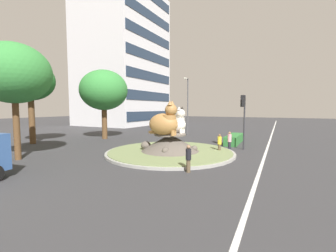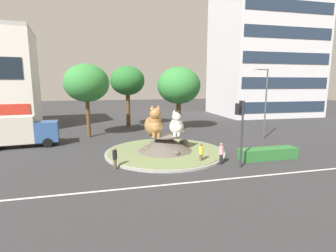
{
  "view_description": "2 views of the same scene",
  "coord_description": "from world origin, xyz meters",
  "px_view_note": "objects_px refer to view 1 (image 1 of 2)",
  "views": [
    {
      "loc": [
        -16.62,
        -8.08,
        3.76
      ],
      "look_at": [
        0.24,
        0.32,
        2.25
      ],
      "focal_mm": 24.14,
      "sensor_mm": 36.0,
      "label": 1
    },
    {
      "loc": [
        -5.01,
        -21.38,
        6.06
      ],
      "look_at": [
        0.52,
        1.05,
        2.25
      ],
      "focal_mm": 27.15,
      "sensor_mm": 36.0,
      "label": 2
    }
  ],
  "objects_px": {
    "cat_statue_tabby": "(165,123)",
    "traffic_light_mast": "(243,110)",
    "second_tree_near_tower": "(14,74)",
    "cat_statue_white": "(177,123)",
    "office_tower": "(123,60)",
    "pedestrian_yellow_shirt": "(219,143)",
    "streetlight_arm": "(187,103)",
    "third_tree_left": "(30,81)",
    "broadleaf_tree_behind_island": "(104,90)",
    "pedestrian_black_shirt": "(188,158)",
    "pedestrian_pink_shirt": "(229,141)"
  },
  "relations": [
    {
      "from": "cat_statue_tabby",
      "to": "traffic_light_mast",
      "type": "distance_m",
      "value": 7.48
    },
    {
      "from": "second_tree_near_tower",
      "to": "traffic_light_mast",
      "type": "bearing_deg",
      "value": -50.97
    },
    {
      "from": "cat_statue_white",
      "to": "second_tree_near_tower",
      "type": "distance_m",
      "value": 12.65
    },
    {
      "from": "office_tower",
      "to": "pedestrian_yellow_shirt",
      "type": "relative_size",
      "value": 18.45
    },
    {
      "from": "second_tree_near_tower",
      "to": "streetlight_arm",
      "type": "distance_m",
      "value": 19.88
    },
    {
      "from": "cat_statue_tabby",
      "to": "cat_statue_white",
      "type": "height_order",
      "value": "cat_statue_tabby"
    },
    {
      "from": "cat_statue_white",
      "to": "third_tree_left",
      "type": "distance_m",
      "value": 16.12
    },
    {
      "from": "broadleaf_tree_behind_island",
      "to": "third_tree_left",
      "type": "height_order",
      "value": "third_tree_left"
    },
    {
      "from": "office_tower",
      "to": "second_tree_near_tower",
      "type": "height_order",
      "value": "office_tower"
    },
    {
      "from": "pedestrian_black_shirt",
      "to": "pedestrian_yellow_shirt",
      "type": "distance_m",
      "value": 6.5
    },
    {
      "from": "cat_statue_tabby",
      "to": "pedestrian_pink_shirt",
      "type": "xyz_separation_m",
      "value": [
        4.44,
        -4.11,
        -1.73
      ]
    },
    {
      "from": "broadleaf_tree_behind_island",
      "to": "pedestrian_black_shirt",
      "type": "relative_size",
      "value": 5.17
    },
    {
      "from": "cat_statue_tabby",
      "to": "cat_statue_white",
      "type": "xyz_separation_m",
      "value": [
        2.03,
        -0.08,
        -0.16
      ]
    },
    {
      "from": "traffic_light_mast",
      "to": "pedestrian_yellow_shirt",
      "type": "xyz_separation_m",
      "value": [
        -2.41,
        1.49,
        -2.75
      ]
    },
    {
      "from": "cat_statue_tabby",
      "to": "streetlight_arm",
      "type": "relative_size",
      "value": 0.37
    },
    {
      "from": "broadleaf_tree_behind_island",
      "to": "streetlight_arm",
      "type": "xyz_separation_m",
      "value": [
        7.52,
        -7.84,
        -1.41
      ]
    },
    {
      "from": "pedestrian_pink_shirt",
      "to": "third_tree_left",
      "type": "bearing_deg",
      "value": 167.27
    },
    {
      "from": "traffic_light_mast",
      "to": "pedestrian_pink_shirt",
      "type": "xyz_separation_m",
      "value": [
        -0.98,
        0.96,
        -2.7
      ]
    },
    {
      "from": "cat_statue_tabby",
      "to": "streetlight_arm",
      "type": "xyz_separation_m",
      "value": [
        12.99,
        3.26,
        1.84
      ]
    },
    {
      "from": "traffic_light_mast",
      "to": "pedestrian_pink_shirt",
      "type": "height_order",
      "value": "traffic_light_mast"
    },
    {
      "from": "office_tower",
      "to": "pedestrian_black_shirt",
      "type": "height_order",
      "value": "office_tower"
    },
    {
      "from": "third_tree_left",
      "to": "second_tree_near_tower",
      "type": "bearing_deg",
      "value": -129.23
    },
    {
      "from": "traffic_light_mast",
      "to": "second_tree_near_tower",
      "type": "xyz_separation_m",
      "value": [
        -11.38,
        14.04,
        2.59
      ]
    },
    {
      "from": "cat_statue_white",
      "to": "traffic_light_mast",
      "type": "bearing_deg",
      "value": 48.98
    },
    {
      "from": "cat_statue_tabby",
      "to": "third_tree_left",
      "type": "relative_size",
      "value": 0.33
    },
    {
      "from": "cat_statue_white",
      "to": "pedestrian_pink_shirt",
      "type": "xyz_separation_m",
      "value": [
        2.41,
        -4.03,
        -1.57
      ]
    },
    {
      "from": "office_tower",
      "to": "broadleaf_tree_behind_island",
      "type": "bearing_deg",
      "value": -146.58
    },
    {
      "from": "second_tree_near_tower",
      "to": "pedestrian_pink_shirt",
      "type": "height_order",
      "value": "second_tree_near_tower"
    },
    {
      "from": "cat_statue_tabby",
      "to": "broadleaf_tree_behind_island",
      "type": "relative_size",
      "value": 0.35
    },
    {
      "from": "second_tree_near_tower",
      "to": "third_tree_left",
      "type": "distance_m",
      "value": 8.1
    },
    {
      "from": "broadleaf_tree_behind_island",
      "to": "second_tree_near_tower",
      "type": "relative_size",
      "value": 1.0
    },
    {
      "from": "office_tower",
      "to": "streetlight_arm",
      "type": "bearing_deg",
      "value": -121.68
    },
    {
      "from": "cat_statue_tabby",
      "to": "second_tree_near_tower",
      "type": "bearing_deg",
      "value": -151.54
    },
    {
      "from": "pedestrian_black_shirt",
      "to": "traffic_light_mast",
      "type": "bearing_deg",
      "value": -143.7
    },
    {
      "from": "cat_statue_tabby",
      "to": "pedestrian_pink_shirt",
      "type": "bearing_deg",
      "value": 42.03
    },
    {
      "from": "traffic_light_mast",
      "to": "office_tower",
      "type": "relative_size",
      "value": 0.17
    },
    {
      "from": "office_tower",
      "to": "pedestrian_black_shirt",
      "type": "bearing_deg",
      "value": -136.13
    },
    {
      "from": "broadleaf_tree_behind_island",
      "to": "streetlight_arm",
      "type": "bearing_deg",
      "value": -46.19
    },
    {
      "from": "traffic_light_mast",
      "to": "broadleaf_tree_behind_island",
      "type": "xyz_separation_m",
      "value": [
        0.06,
        16.17,
        2.27
      ]
    },
    {
      "from": "cat_statue_tabby",
      "to": "second_tree_near_tower",
      "type": "height_order",
      "value": "second_tree_near_tower"
    },
    {
      "from": "broadleaf_tree_behind_island",
      "to": "pedestrian_pink_shirt",
      "type": "relative_size",
      "value": 4.95
    },
    {
      "from": "second_tree_near_tower",
      "to": "third_tree_left",
      "type": "xyz_separation_m",
      "value": [
        5.12,
        6.27,
        0.33
      ]
    },
    {
      "from": "cat_statue_tabby",
      "to": "office_tower",
      "type": "height_order",
      "value": "office_tower"
    },
    {
      "from": "pedestrian_yellow_shirt",
      "to": "third_tree_left",
      "type": "bearing_deg",
      "value": -76.12
    },
    {
      "from": "pedestrian_pink_shirt",
      "to": "traffic_light_mast",
      "type": "bearing_deg",
      "value": 17.63
    },
    {
      "from": "cat_statue_white",
      "to": "office_tower",
      "type": "relative_size",
      "value": 0.08
    },
    {
      "from": "cat_statue_white",
      "to": "second_tree_near_tower",
      "type": "height_order",
      "value": "second_tree_near_tower"
    },
    {
      "from": "office_tower",
      "to": "second_tree_near_tower",
      "type": "xyz_separation_m",
      "value": [
        -32.7,
        -15.5,
        -8.5
      ]
    },
    {
      "from": "cat_statue_white",
      "to": "broadleaf_tree_behind_island",
      "type": "distance_m",
      "value": 12.19
    },
    {
      "from": "traffic_light_mast",
      "to": "third_tree_left",
      "type": "distance_m",
      "value": 21.46
    }
  ]
}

